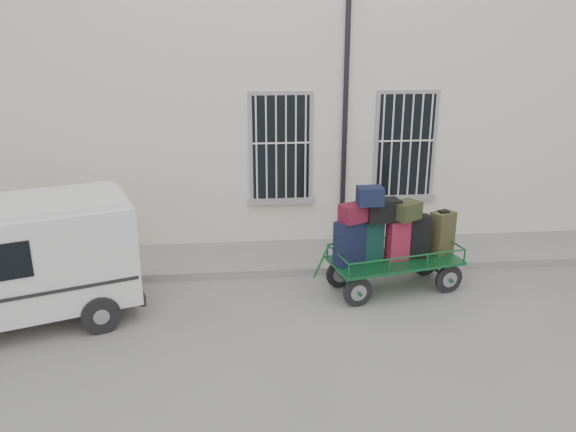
# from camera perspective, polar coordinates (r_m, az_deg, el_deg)

# --- Properties ---
(ground) EXTENTS (80.00, 80.00, 0.00)m
(ground) POSITION_cam_1_polar(r_m,az_deg,el_deg) (9.94, 3.14, -9.27)
(ground) COLOR slate
(ground) RESTS_ON ground
(building) EXTENTS (24.00, 5.15, 6.00)m
(building) POSITION_cam_1_polar(r_m,az_deg,el_deg) (14.37, 0.01, 11.84)
(building) COLOR beige
(building) RESTS_ON ground
(sidewalk) EXTENTS (24.00, 1.70, 0.15)m
(sidewalk) POSITION_cam_1_polar(r_m,az_deg,el_deg) (11.89, 1.56, -4.10)
(sidewalk) COLOR gray
(sidewalk) RESTS_ON ground
(luggage_cart) EXTENTS (2.83, 1.54, 2.05)m
(luggage_cart) POSITION_cam_1_polar(r_m,az_deg,el_deg) (10.34, 10.43, -2.34)
(luggage_cart) COLOR black
(luggage_cart) RESTS_ON ground
(van) EXTENTS (4.40, 2.96, 2.06)m
(van) POSITION_cam_1_polar(r_m,az_deg,el_deg) (9.95, -27.17, -3.89)
(van) COLOR silver
(van) RESTS_ON ground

